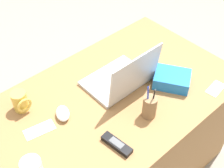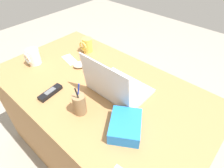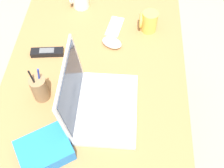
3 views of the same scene
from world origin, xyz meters
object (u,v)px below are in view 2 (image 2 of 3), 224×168
at_px(coffee_mug_tall, 33,57).
at_px(snack_bag, 125,126).
at_px(laptop, 116,86).
at_px(pen_holder, 80,104).
at_px(coffee_mug_white, 87,45).
at_px(cordless_phone, 50,92).
at_px(computer_mouse, 81,65).

relative_size(coffee_mug_tall, snack_bag, 0.60).
bearing_deg(laptop, pen_holder, 79.64).
bearing_deg(coffee_mug_white, snack_bag, 151.00).
bearing_deg(snack_bag, cordless_phone, 11.07).
bearing_deg(laptop, cordless_phone, 43.17).
height_order(coffee_mug_white, cordless_phone, coffee_mug_white).
bearing_deg(computer_mouse, coffee_mug_tall, 60.31).
bearing_deg(snack_bag, coffee_mug_white, -29.00).
bearing_deg(coffee_mug_white, cordless_phone, 112.62).
distance_m(laptop, pen_holder, 0.24).
height_order(coffee_mug_white, snack_bag, coffee_mug_white).
relative_size(coffee_mug_white, snack_bag, 0.58).
relative_size(computer_mouse, coffee_mug_tall, 0.90).
bearing_deg(computer_mouse, cordless_phone, 129.89).
xyz_separation_m(computer_mouse, pen_holder, (-0.31, 0.27, 0.04)).
height_order(laptop, pen_holder, laptop).
distance_m(coffee_mug_white, coffee_mug_tall, 0.39).
distance_m(coffee_mug_tall, snack_bag, 0.83).
bearing_deg(coffee_mug_tall, pen_holder, 172.00).
distance_m(laptop, computer_mouse, 0.36).
relative_size(coffee_mug_tall, pen_holder, 0.60).
bearing_deg(laptop, coffee_mug_white, -23.99).
relative_size(laptop, pen_holder, 1.84).
bearing_deg(snack_bag, pen_holder, 15.22).
xyz_separation_m(cordless_phone, pen_holder, (-0.23, -0.03, 0.05)).
xyz_separation_m(computer_mouse, snack_bag, (-0.56, 0.20, 0.01)).
bearing_deg(laptop, computer_mouse, -6.19).
height_order(coffee_mug_tall, cordless_phone, coffee_mug_tall).
height_order(coffee_mug_tall, snack_bag, coffee_mug_tall).
distance_m(laptop, snack_bag, 0.26).
height_order(cordless_phone, snack_bag, snack_bag).
bearing_deg(cordless_phone, snack_bag, -168.93).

